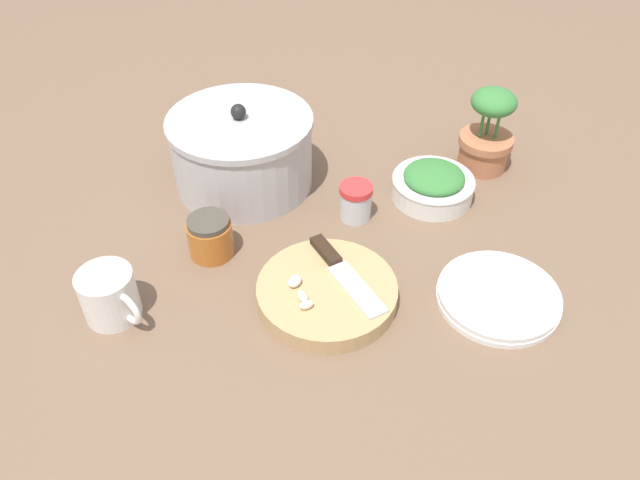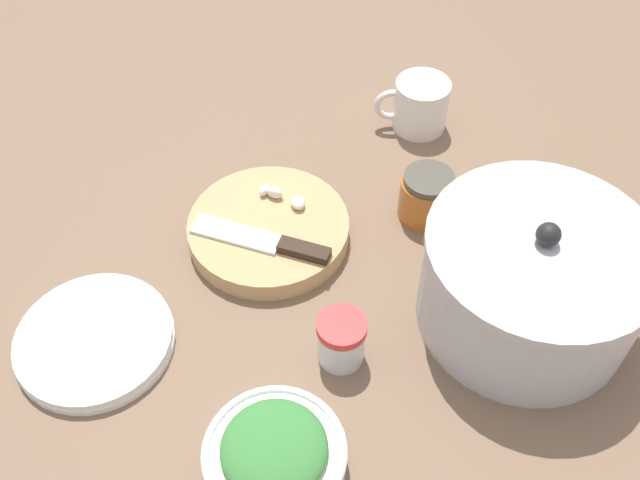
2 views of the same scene
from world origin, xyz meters
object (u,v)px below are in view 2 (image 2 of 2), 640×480
Objects in this scene: cutting_board at (269,230)px; stock_pot at (531,281)px; honey_jar at (427,196)px; herb_bowl at (275,455)px; garlic_cloves at (282,196)px; chef_knife at (269,242)px; plate_stack at (95,340)px; coffee_mug at (419,105)px; spice_jar at (341,340)px.

stock_pot is (-0.17, 0.31, 0.06)m from cutting_board.
honey_jar reaches higher than cutting_board.
stock_pot is at bearing 174.15° from herb_bowl.
cutting_board is at bearing 27.57° from garlic_cloves.
chef_knife is at bearing 40.14° from garlic_cloves.
chef_knife is 0.29m from herb_bowl.
herb_bowl is at bearing 106.06° from plate_stack.
honey_jar is (-0.20, 0.10, 0.02)m from cutting_board.
cutting_board is at bearing -27.78° from honey_jar.
herb_bowl is 2.02× the size of honey_jar.
herb_bowl is 0.36m from stock_pot.
herb_bowl is 1.48× the size of coffee_mug.
chef_knife reaches higher than plate_stack.
spice_jar is 0.25× the size of stock_pot.
chef_knife is 1.16× the size of herb_bowl.
cutting_board reaches higher than plate_stack.
coffee_mug reaches higher than garlic_cloves.
coffee_mug is (-0.33, -0.04, 0.03)m from cutting_board.
plate_stack is (0.60, 0.04, -0.03)m from coffee_mug.
coffee_mug is at bearing -149.14° from herb_bowl.
cutting_board is 0.27m from plate_stack.
garlic_cloves is at bearing -69.06° from stock_pot.
stock_pot is at bearing 155.08° from spice_jar.
plate_stack is at bearing 142.38° from chef_knife.
honey_jar reaches higher than chef_knife.
chef_knife is at bearing -125.59° from herb_bowl.
cutting_board is at bearing -125.52° from herb_bowl.
stock_pot reaches higher than garlic_cloves.
honey_jar reaches higher than plate_stack.
cutting_board is at bearing -61.58° from stock_pot.
honey_jar is at bearing -157.04° from herb_bowl.
stock_pot is (-0.19, 0.28, 0.04)m from chef_knife.
spice_jar reaches higher than cutting_board.
spice_jar is at bearing -24.92° from stock_pot.
herb_bowl reaches higher than cutting_board.
coffee_mug is at bearing -175.72° from plate_stack.
honey_jar reaches higher than herb_bowl.
plate_stack is at bearing -73.94° from herb_bowl.
spice_jar reaches higher than herb_bowl.
garlic_cloves is at bearing -175.23° from plate_stack.
garlic_cloves is 0.39× the size of plate_stack.
stock_pot reaches higher than honey_jar.
garlic_cloves is at bearing -152.43° from cutting_board.
herb_bowl reaches higher than chef_knife.
chef_knife is 0.92× the size of plate_stack.
cutting_board is at bearing 23.66° from chef_knife.
spice_jar is at bearing 77.21° from cutting_board.
honey_jar is (-0.39, -0.17, 0.01)m from herb_bowl.
coffee_mug is (-0.35, -0.07, 0.01)m from chef_knife.
cutting_board is 2.12× the size of coffee_mug.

